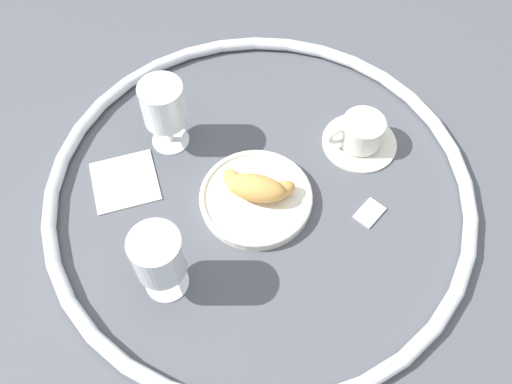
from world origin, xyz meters
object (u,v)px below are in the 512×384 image
croissant_large (256,187)px  juice_glass_right (159,257)px  pastry_plate (256,198)px  coffee_cup_near (361,135)px  sugar_packet (370,212)px  juice_glass_left (164,107)px  folded_napkin (125,181)px

croissant_large → juice_glass_right: (-0.17, -0.12, 0.05)m
pastry_plate → croissant_large: bearing=64.0°
croissant_large → coffee_cup_near: (0.21, 0.08, -0.01)m
croissant_large → sugar_packet: (0.18, -0.07, -0.04)m
juice_glass_right → juice_glass_left: bearing=81.0°
croissant_large → folded_napkin: 0.24m
pastry_plate → sugar_packet: bearing=-19.8°
croissant_large → coffee_cup_near: size_ratio=0.91×
juice_glass_left → juice_glass_right: size_ratio=1.00×
croissant_large → folded_napkin: size_ratio=1.12×
coffee_cup_near → juice_glass_left: bearing=166.1°
juice_glass_left → sugar_packet: bearing=-36.7°
juice_glass_right → pastry_plate: bearing=34.3°
coffee_cup_near → juice_glass_left: juice_glass_left is taller
coffee_cup_near → juice_glass_left: 0.35m
croissant_large → folded_napkin: (-0.22, 0.09, -0.04)m
juice_glass_right → folded_napkin: (-0.05, 0.20, -0.09)m
juice_glass_left → folded_napkin: bearing=-141.2°
coffee_cup_near → juice_glass_right: size_ratio=0.97×
croissant_large → folded_napkin: bearing=158.2°
juice_glass_left → coffee_cup_near: bearing=-13.9°
croissant_large → juice_glass_left: (-0.13, 0.16, 0.05)m
coffee_cup_near → folded_napkin: 0.43m
folded_napkin → croissant_large: bearing=-21.8°
juice_glass_left → sugar_packet: (0.31, -0.23, -0.09)m
coffee_cup_near → sugar_packet: size_ratio=2.72×
pastry_plate → sugar_packet: (0.18, -0.07, -0.01)m
croissant_large → coffee_cup_near: bearing=20.2°
pastry_plate → juice_glass_left: size_ratio=1.37×
juice_glass_right → coffee_cup_near: bearing=27.2°
coffee_cup_near → sugar_packet: (-0.03, -0.15, -0.02)m
croissant_large → juice_glass_right: bearing=-145.3°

